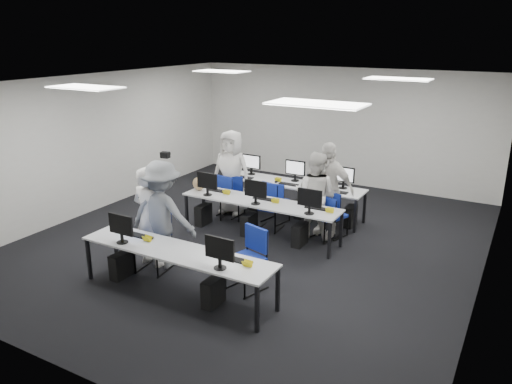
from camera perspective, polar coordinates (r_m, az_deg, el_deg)
The scene contains 23 objects.
room at distance 9.20m, azimuth -0.11°, elevation 3.14°, with size 9.00×9.02×3.00m.
ceiling_panels at distance 8.94m, azimuth -0.11°, elevation 12.39°, with size 5.20×4.60×0.02m.
desk_front at distance 7.59m, azimuth -9.10°, elevation -6.93°, with size 3.20×0.70×0.73m.
desk_mid at distance 9.60m, azimuth 0.48°, elevation -1.34°, with size 3.20×0.70×0.73m.
desk_back at distance 10.79m, azimuth 4.07°, elevation 0.79°, with size 3.20×0.70×0.73m.
equipment_front at distance 7.82m, azimuth -10.18°, elevation -8.81°, with size 2.51×0.41×1.19m.
equipment_mid at distance 9.78m, azimuth -0.56°, elevation -2.97°, with size 2.91×0.41×1.19m.
equipment_back at distance 10.83m, azimuth 4.99°, elevation -0.97°, with size 2.91×0.41×1.19m.
chair_0 at distance 8.58m, azimuth -11.54°, elevation -6.80°, with size 0.53×0.57×0.98m.
chair_1 at distance 7.81m, azimuth -1.04°, elevation -8.95°, with size 0.61×0.64×0.98m.
chair_2 at distance 10.73m, azimuth -2.77°, elevation -1.55°, with size 0.56×0.58×0.88m.
chair_3 at distance 10.13m, azimuth 1.67°, elevation -2.69°, with size 0.48×0.51×0.90m.
chair_4 at distance 9.75m, azimuth 7.83°, elevation -3.69°, with size 0.56×0.59×0.89m.
chair_5 at distance 10.89m, azimuth -2.95°, elevation -1.18°, with size 0.50×0.54×0.93m.
chair_6 at distance 10.51m, azimuth 2.21°, elevation -1.94°, with size 0.53×0.56×0.90m.
chair_7 at distance 9.89m, azimuth 8.83°, elevation -3.56°, with size 0.52×0.55×0.83m.
handbag at distance 10.30m, azimuth -6.58°, elevation 0.93°, with size 0.32×0.21×0.26m, color olive.
student_0 at distance 8.58m, azimuth -12.12°, elevation -2.78°, with size 0.63×0.42×1.74m, color white.
student_1 at distance 9.66m, azimuth 6.75°, elevation -0.32°, with size 0.82×0.64×1.69m, color white.
student_2 at distance 10.87m, azimuth -2.81°, elevation 2.26°, with size 0.90×0.59×1.84m, color white.
student_3 at distance 9.78m, azimuth 8.08°, elevation 0.37°, with size 1.09×0.45×1.85m, color white.
photographer at distance 8.48m, azimuth -10.64°, elevation -2.55°, with size 1.19×0.68×1.84m, color slate.
dslr_camera at distance 8.34m, azimuth -10.35°, elevation 4.19°, with size 0.14×0.18×0.10m, color black.
Camera 1 is at (4.37, -7.75, 3.82)m, focal length 35.00 mm.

